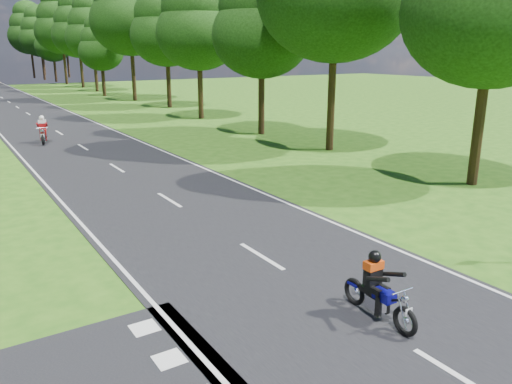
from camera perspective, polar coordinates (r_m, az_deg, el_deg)
ground at (r=11.57m, az=6.15°, el=-10.67°), size 160.00×160.00×0.00m
main_road at (r=58.61m, az=-26.41°, el=9.20°), size 7.00×140.00×0.02m
road_markings at (r=56.74m, az=-26.31°, el=9.06°), size 7.40×140.00×0.01m
treeline at (r=68.61m, az=-27.13°, el=16.80°), size 40.00×115.35×14.78m
rider_near_blue at (r=10.18m, az=13.95°, el=-10.45°), size 0.61×1.69×1.39m
rider_far_red at (r=31.24m, az=-23.20°, el=6.59°), size 1.02×1.97×1.57m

